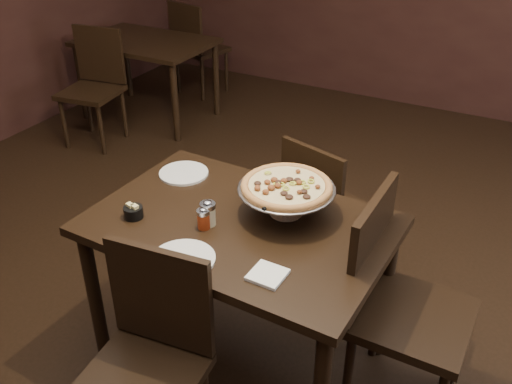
% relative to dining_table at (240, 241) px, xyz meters
% --- Properties ---
extents(room, '(6.04, 7.04, 2.84)m').
position_rel_dining_table_xyz_m(room, '(0.11, 0.08, 0.73)').
color(room, black).
rests_on(room, ground).
extents(dining_table, '(1.27, 0.87, 0.77)m').
position_rel_dining_table_xyz_m(dining_table, '(0.00, 0.00, 0.00)').
color(dining_table, black).
rests_on(dining_table, ground).
extents(background_table, '(1.12, 0.75, 0.70)m').
position_rel_dining_table_xyz_m(background_table, '(-2.15, 2.15, -0.06)').
color(background_table, black).
rests_on(background_table, ground).
extents(pizza_stand, '(0.41, 0.41, 0.17)m').
position_rel_dining_table_xyz_m(pizza_stand, '(0.15, 0.14, 0.24)').
color(pizza_stand, silver).
rests_on(pizza_stand, dining_table).
extents(parmesan_shaker, '(0.07, 0.07, 0.11)m').
position_rel_dining_table_xyz_m(parmesan_shaker, '(-0.10, -0.08, 0.16)').
color(parmesan_shaker, beige).
rests_on(parmesan_shaker, dining_table).
extents(pepper_flake_shaker, '(0.05, 0.05, 0.10)m').
position_rel_dining_table_xyz_m(pepper_flake_shaker, '(-0.11, -0.11, 0.15)').
color(pepper_flake_shaker, maroon).
rests_on(pepper_flake_shaker, dining_table).
extents(packet_caddy, '(0.08, 0.08, 0.06)m').
position_rel_dining_table_xyz_m(packet_caddy, '(-0.41, -0.18, 0.13)').
color(packet_caddy, black).
rests_on(packet_caddy, dining_table).
extents(napkin_stack, '(0.13, 0.13, 0.01)m').
position_rel_dining_table_xyz_m(napkin_stack, '(0.26, -0.26, 0.11)').
color(napkin_stack, white).
rests_on(napkin_stack, dining_table).
extents(plate_left, '(0.23, 0.23, 0.01)m').
position_rel_dining_table_xyz_m(plate_left, '(-0.44, 0.23, 0.11)').
color(plate_left, silver).
rests_on(plate_left, dining_table).
extents(plate_near, '(0.25, 0.25, 0.01)m').
position_rel_dining_table_xyz_m(plate_near, '(-0.06, -0.33, 0.11)').
color(plate_near, silver).
rests_on(plate_near, dining_table).
extents(serving_spatula, '(0.11, 0.11, 0.02)m').
position_rel_dining_table_xyz_m(serving_spatula, '(0.15, -0.01, 0.23)').
color(serving_spatula, silver).
rests_on(serving_spatula, pizza_stand).
extents(chair_far, '(0.49, 0.49, 0.84)m').
position_rel_dining_table_xyz_m(chair_far, '(0.09, 0.74, -0.21)').
color(chair_far, black).
rests_on(chair_far, ground).
extents(chair_near, '(0.46, 0.46, 0.90)m').
position_rel_dining_table_xyz_m(chair_near, '(-0.07, -0.57, -0.18)').
color(chair_near, black).
rests_on(chair_near, ground).
extents(chair_side, '(0.46, 0.46, 0.98)m').
position_rel_dining_table_xyz_m(chair_side, '(0.66, 0.11, -0.13)').
color(chair_side, black).
rests_on(chair_side, ground).
extents(bg_chair_far, '(0.50, 0.50, 0.90)m').
position_rel_dining_table_xyz_m(bg_chair_far, '(-2.09, 2.82, -0.18)').
color(bg_chair_far, black).
rests_on(bg_chair_far, ground).
extents(bg_chair_near, '(0.49, 0.49, 0.92)m').
position_rel_dining_table_xyz_m(bg_chair_near, '(-2.23, 1.56, -0.17)').
color(bg_chair_near, black).
rests_on(bg_chair_near, ground).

